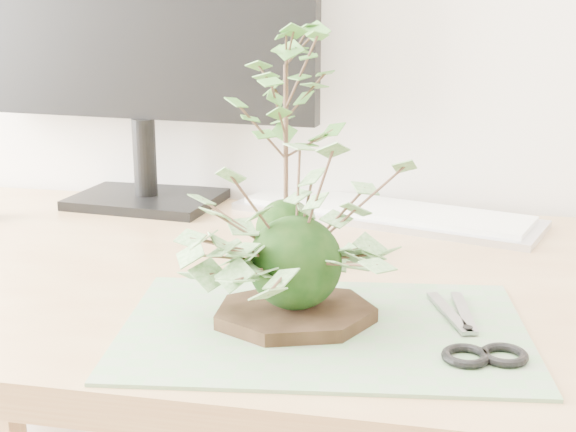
% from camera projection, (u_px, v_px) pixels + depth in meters
% --- Properties ---
extents(desk, '(1.60, 0.70, 0.74)m').
position_uv_depth(desk, '(379.00, 343.00, 1.02)').
color(desk, tan).
rests_on(desk, ground_plane).
extents(cutting_mat, '(0.46, 0.34, 0.00)m').
position_uv_depth(cutting_mat, '(324.00, 329.00, 0.84)').
color(cutting_mat, '#689461').
rests_on(cutting_mat, desk).
extents(stone_dish, '(0.23, 0.23, 0.01)m').
position_uv_depth(stone_dish, '(295.00, 314.00, 0.86)').
color(stone_dish, black).
rests_on(stone_dish, cutting_mat).
extents(ivy_kokedama, '(0.30, 0.30, 0.20)m').
position_uv_depth(ivy_kokedama, '(295.00, 220.00, 0.83)').
color(ivy_kokedama, black).
rests_on(ivy_kokedama, stone_dish).
extents(maple_kokedama, '(0.19, 0.19, 0.34)m').
position_uv_depth(maple_kokedama, '(286.00, 81.00, 1.02)').
color(maple_kokedama, black).
rests_on(maple_kokedama, desk).
extents(keyboard, '(0.51, 0.28, 0.02)m').
position_uv_depth(keyboard, '(385.00, 213.00, 1.27)').
color(keyboard, silver).
rests_on(keyboard, desk).
extents(monitor, '(0.59, 0.19, 0.52)m').
position_uv_depth(monitor, '(140.00, 22.00, 1.29)').
color(monitor, black).
rests_on(monitor, desk).
extents(scissors, '(0.09, 0.20, 0.01)m').
position_uv_depth(scissors, '(471.00, 345.00, 0.79)').
color(scissors, gray).
rests_on(scissors, cutting_mat).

